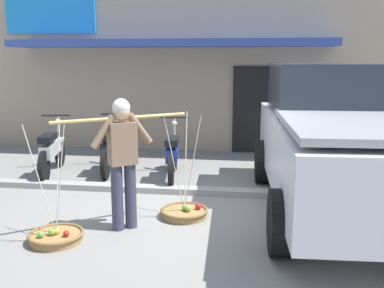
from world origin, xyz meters
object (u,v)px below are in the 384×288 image
Objects in this scene: fruit_basket_left_side at (184,212)px; fruit_basket_right_side at (56,236)px; fruit_vendor at (123,155)px; motorcycle_nearest_shop at (52,151)px; parked_truck at (338,140)px; motorcycle_second_in_row at (111,149)px; motorcycle_third_in_row at (173,154)px.

fruit_basket_left_side is 1.00× the size of fruit_basket_right_side.
fruit_vendor is 1.17× the size of fruit_basket_right_side.
motorcycle_nearest_shop is 0.38× the size of parked_truck.
parked_truck reaches higher than fruit_vendor.
fruit_basket_left_side is 0.81× the size of motorcycle_nearest_shop.
parked_truck is (2.13, 0.63, 0.96)m from fruit_basket_left_side.
parked_truck is (2.83, 1.14, 0.05)m from fruit_vendor.
fruit_basket_left_side is 2.41m from parked_truck.
fruit_basket_right_side is at bearing -154.87° from parked_truck.
motorcycle_second_in_row is (1.04, 0.38, 0.00)m from motorcycle_nearest_shop.
motorcycle_third_in_row is (1.28, -0.34, 0.00)m from motorcycle_second_in_row.
fruit_basket_left_side reaches higher than motorcycle_nearest_shop.
motorcycle_nearest_shop is (-2.12, 2.39, -0.53)m from fruit_vendor.
parked_truck is at bearing 25.13° from fruit_basket_right_side.
fruit_vendor is 1.17× the size of fruit_basket_left_side.
fruit_basket_left_side is 0.30× the size of parked_truck.
fruit_basket_left_side is 0.80× the size of motorcycle_second_in_row.
motorcycle_second_in_row and motorcycle_third_in_row have the same top height.
fruit_basket_right_side is 0.30× the size of parked_truck.
motorcycle_second_in_row is at bearing 157.41° from parked_truck.
motorcycle_third_in_row is at bearing -15.05° from motorcycle_second_in_row.
fruit_basket_left_side reaches higher than motorcycle_second_in_row.
fruit_basket_left_side is 2.02m from motorcycle_third_in_row.
motorcycle_second_in_row is 4.29m from parked_truck.
parked_truck reaches higher than fruit_basket_right_side.
fruit_basket_right_side is at bearing -83.41° from motorcycle_second_in_row.
motorcycle_third_in_row is at bearing 73.00° from fruit_basket_right_side.
fruit_basket_left_side is at bearing 36.17° from fruit_basket_right_side.
motorcycle_nearest_shop is at bearing 165.84° from parked_truck.
motorcycle_nearest_shop is 2.32m from motorcycle_third_in_row.
motorcycle_second_in_row is (-0.38, 3.29, 0.38)m from fruit_basket_right_side.
motorcycle_nearest_shop and motorcycle_second_in_row have the same top height.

